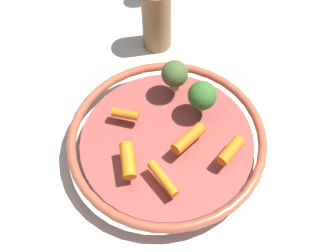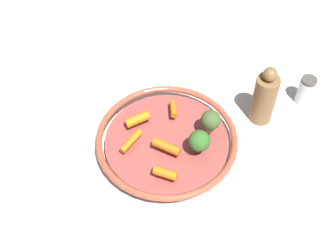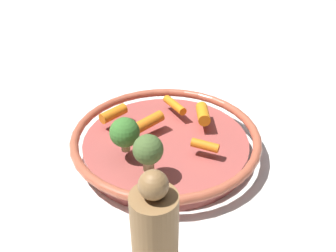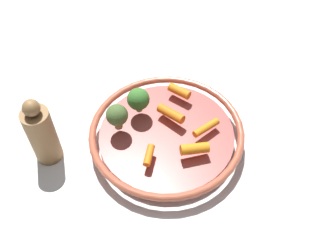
{
  "view_description": "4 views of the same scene",
  "coord_description": "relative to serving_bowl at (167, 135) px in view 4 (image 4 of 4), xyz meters",
  "views": [
    {
      "loc": [
        -0.37,
        -0.21,
        0.7
      ],
      "look_at": [
        0.0,
        -0.0,
        0.07
      ],
      "focal_mm": 52.12,
      "sensor_mm": 36.0,
      "label": 1
    },
    {
      "loc": [
        0.13,
        -0.59,
        0.84
      ],
      "look_at": [
        0.0,
        0.0,
        0.08
      ],
      "focal_mm": 46.94,
      "sensor_mm": 36.0,
      "label": 2
    },
    {
      "loc": [
        0.45,
        0.33,
        0.43
      ],
      "look_at": [
        0.0,
        0.01,
        0.06
      ],
      "focal_mm": 42.57,
      "sensor_mm": 36.0,
      "label": 3
    },
    {
      "loc": [
        -0.22,
        0.45,
        0.68
      ],
      "look_at": [
        -0.01,
        0.01,
        0.06
      ],
      "focal_mm": 41.77,
      "sensor_mm": 36.0,
      "label": 4
    }
  ],
  "objects": [
    {
      "name": "baby_carrot_back",
      "position": [
        -0.07,
        0.03,
        0.03
      ],
      "size": [
        0.06,
        0.05,
        0.03
      ],
      "primitive_type": "cylinder",
      "rotation": [
        1.66,
        0.0,
        5.37
      ],
      "color": "orange",
      "rests_on": "serving_bowl"
    },
    {
      "name": "baby_carrot_right",
      "position": [
        0.02,
        -0.1,
        0.03
      ],
      "size": [
        0.05,
        0.03,
        0.02
      ],
      "primitive_type": "cylinder",
      "rotation": [
        1.59,
        0.0,
        1.42
      ],
      "color": "orange",
      "rests_on": "serving_bowl"
    },
    {
      "name": "baby_carrot_near_rim",
      "position": [
        -0.0,
        0.08,
        0.03
      ],
      "size": [
        0.03,
        0.05,
        0.02
      ],
      "primitive_type": "cylinder",
      "rotation": [
        1.61,
        0.0,
        3.41
      ],
      "color": "orange",
      "rests_on": "serving_bowl"
    },
    {
      "name": "pepper_mill",
      "position": [
        0.21,
        0.14,
        0.05
      ],
      "size": [
        0.06,
        0.06,
        0.17
      ],
      "color": "olive",
      "rests_on": "ground_plane"
    },
    {
      "name": "broccoli_floret_small",
      "position": [
        0.08,
        -0.02,
        0.05
      ],
      "size": [
        0.05,
        0.05,
        0.06
      ],
      "color": "#9BA566",
      "rests_on": "serving_bowl"
    },
    {
      "name": "serving_bowl",
      "position": [
        0.0,
        0.0,
        0.0
      ],
      "size": [
        0.33,
        0.33,
        0.04
      ],
      "color": "#A84C47",
      "rests_on": "ground_plane"
    },
    {
      "name": "baby_carrot_center",
      "position": [
        -0.07,
        -0.03,
        0.03
      ],
      "size": [
        0.04,
        0.06,
        0.02
      ],
      "primitive_type": "cylinder",
      "rotation": [
        1.64,
        0.0,
        5.84
      ],
      "color": "orange",
      "rests_on": "serving_bowl"
    },
    {
      "name": "ground_plane",
      "position": [
        0.0,
        0.0,
        -0.02
      ],
      "size": [
        2.45,
        2.45,
        0.0
      ],
      "primitive_type": "plane",
      "color": "silver"
    },
    {
      "name": "baby_carrot_left",
      "position": [
        0.01,
        -0.04,
        0.03
      ],
      "size": [
        0.07,
        0.03,
        0.03
      ],
      "primitive_type": "cylinder",
      "rotation": [
        1.65,
        0.0,
        1.34
      ],
      "color": "orange",
      "rests_on": "serving_bowl"
    },
    {
      "name": "broccoli_floret_edge",
      "position": [
        0.09,
        0.04,
        0.06
      ],
      "size": [
        0.05,
        0.05,
        0.06
      ],
      "color": "tan",
      "rests_on": "serving_bowl"
    }
  ]
}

